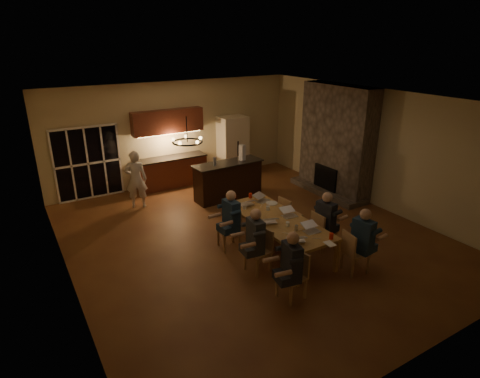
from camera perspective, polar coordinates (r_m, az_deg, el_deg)
name	(u,v)px	position (r m, az deg, el deg)	size (l,w,h in m)	color
floor	(251,236)	(9.61, 1.61, -6.73)	(9.00, 9.00, 0.00)	brown
back_wall	(174,133)	(12.87, -9.30, 7.84)	(8.00, 0.04, 3.20)	#C4B78B
left_wall	(59,210)	(7.73, -24.31, -2.79)	(0.04, 9.00, 3.20)	#C4B78B
right_wall	(376,148)	(11.57, 18.81, 5.50)	(0.04, 9.00, 3.20)	#C4B78B
ceiling	(253,99)	(8.60, 1.83, 12.62)	(8.00, 9.00, 0.04)	white
french_doors	(88,164)	(12.26, -20.81, 3.40)	(1.86, 0.08, 2.10)	black
fireplace	(336,141)	(12.13, 13.54, 6.72)	(0.58, 2.50, 3.20)	#695D53
kitchenette	(170,149)	(12.57, -9.91, 5.61)	(2.24, 0.68, 2.40)	#5F2B1B
refrigerator	(233,146)	(13.50, -1.03, 6.10)	(0.90, 0.68, 2.00)	beige
dining_table	(277,234)	(8.92, 5.33, -6.45)	(1.10, 2.79, 0.75)	tan
bar_island	(228,180)	(11.63, -1.71, 1.23)	(2.06, 0.68, 1.08)	black
chair_left_near	(292,276)	(7.39, 7.36, -12.22)	(0.44, 0.44, 0.89)	tan
chair_left_mid	(258,251)	(8.11, 2.56, -8.81)	(0.44, 0.44, 0.89)	tan
chair_left_far	(229,229)	(8.95, -1.62, -5.76)	(0.44, 0.44, 0.89)	tan
chair_right_near	(356,252)	(8.40, 16.16, -8.58)	(0.44, 0.44, 0.89)	tan
chair_right_mid	(324,231)	(9.08, 11.84, -5.81)	(0.44, 0.44, 0.89)	tan
chair_right_far	(290,214)	(9.75, 7.18, -3.56)	(0.44, 0.44, 0.89)	tan
person_left_near	(291,268)	(7.17, 7.31, -11.04)	(0.60, 0.60, 1.38)	#21232A
person_right_near	(362,241)	(8.30, 17.01, -7.11)	(0.60, 0.60, 1.38)	navy
person_left_mid	(255,241)	(7.96, 2.21, -7.40)	(0.60, 0.60, 1.38)	#34383D
person_right_mid	(325,222)	(8.91, 12.03, -4.61)	(0.60, 0.60, 1.38)	#21232A
person_left_far	(231,220)	(8.80, -1.25, -4.45)	(0.60, 0.60, 1.38)	navy
standing_person	(136,179)	(11.28, -14.57, 1.33)	(0.59, 0.39, 1.61)	silver
chandelier	(187,142)	(7.03, -7.49, 6.65)	(0.53, 0.53, 0.03)	black
laptop_a	(297,235)	(7.87, 8.06, -6.53)	(0.32, 0.28, 0.23)	silver
laptop_b	(312,227)	(8.25, 10.27, -5.32)	(0.32, 0.28, 0.23)	silver
laptop_c	(269,217)	(8.54, 4.12, -4.04)	(0.32, 0.28, 0.23)	silver
laptop_d	(290,212)	(8.86, 7.09, -3.21)	(0.32, 0.28, 0.23)	silver
laptop_e	(246,200)	(9.39, 0.93, -1.61)	(0.32, 0.28, 0.23)	silver
laptop_f	(263,197)	(9.60, 3.25, -1.12)	(0.32, 0.28, 0.23)	silver
mug_front	(288,224)	(8.43, 6.79, -4.99)	(0.08, 0.08, 0.10)	silver
mug_mid	(268,208)	(9.15, 4.00, -2.72)	(0.08, 0.08, 0.10)	silver
mug_back	(245,207)	(9.18, 0.66, -2.57)	(0.09, 0.09, 0.10)	silver
redcup_near	(331,236)	(8.08, 12.86, -6.54)	(0.08, 0.08, 0.12)	red
redcup_mid	(252,215)	(8.75, 1.74, -3.75)	(0.09, 0.09, 0.12)	red
redcup_far	(250,196)	(9.80, 1.49, -0.94)	(0.08, 0.08, 0.12)	red
can_silver	(296,228)	(8.27, 8.01, -5.52)	(0.07, 0.07, 0.12)	#B2B2B7
can_cola	(236,197)	(9.73, -0.63, -1.10)	(0.06, 0.06, 0.12)	#3F0F0C
can_right	(283,209)	(9.13, 6.21, -2.79)	(0.07, 0.07, 0.12)	#B2B2B7
plate_near	(309,225)	(8.56, 9.83, -5.03)	(0.24, 0.24, 0.02)	silver
plate_left	(292,239)	(7.96, 7.47, -7.01)	(0.26, 0.26, 0.02)	silver
plate_far	(272,203)	(9.52, 4.55, -2.01)	(0.27, 0.27, 0.02)	silver
notepad	(330,244)	(7.90, 12.65, -7.60)	(0.16, 0.23, 0.01)	white
bar_bottle	(215,161)	(11.18, -3.63, 3.94)	(0.09, 0.09, 0.24)	#99999E
bar_blender	(242,153)	(11.61, 0.31, 5.21)	(0.15, 0.15, 0.46)	silver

